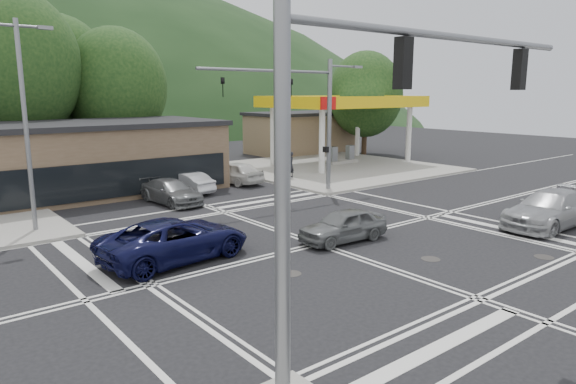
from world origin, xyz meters
TOP-DOWN VIEW (x-y plane):
  - ground at (0.00, 0.00)m, footprint 120.00×120.00m
  - sidewalk_ne at (15.00, 15.00)m, footprint 16.00×16.00m
  - gas_station_canopy at (16.99, 15.99)m, footprint 12.32×8.34m
  - convenience_store at (20.00, 25.00)m, footprint 10.00×6.00m
  - commercial_row at (-8.00, 17.00)m, footprint 24.00×8.00m
  - tree_n_b at (-6.00, 24.00)m, footprint 9.00×9.00m
  - tree_n_c at (1.00, 24.00)m, footprint 7.60×7.60m
  - tree_n_e at (-2.00, 28.00)m, footprint 8.40×8.40m
  - tree_ne at (24.00, 20.00)m, footprint 7.20×7.20m
  - streetlight_nw at (-8.44, 9.00)m, footprint 2.50×0.25m
  - signal_mast_ne at (6.95, 8.20)m, footprint 11.65×0.30m
  - signal_mast_sw at (-6.39, -8.20)m, footprint 9.14×0.28m
  - car_blue_west at (-5.38, 1.77)m, footprint 5.86×3.18m
  - car_grey_center at (1.12, -0.30)m, footprint 4.02×1.84m
  - car_silver_east at (10.16, -4.51)m, footprint 5.72×2.45m
  - car_queue_a at (1.00, 13.00)m, footprint 1.91×4.01m
  - car_queue_b at (5.03, 14.00)m, footprint 2.44×4.63m
  - car_northbound at (-1.13, 10.88)m, footprint 2.25×4.70m
  - pedestrian at (8.92, 12.87)m, footprint 0.76×0.60m

SIDE VIEW (x-z plane):
  - ground at x=0.00m, z-range 0.00..0.00m
  - sidewalk_ne at x=15.00m, z-range 0.00..0.15m
  - car_queue_a at x=1.00m, z-range 0.00..1.27m
  - car_northbound at x=-1.13m, z-range 0.00..1.32m
  - car_grey_center at x=1.12m, z-range 0.00..1.34m
  - car_queue_b at x=5.03m, z-range 0.00..1.50m
  - car_blue_west at x=-5.38m, z-range 0.00..1.56m
  - car_silver_east at x=10.16m, z-range 0.00..1.64m
  - pedestrian at x=8.92m, z-range 0.15..1.98m
  - convenience_store at x=20.00m, z-range 0.00..3.80m
  - commercial_row at x=-8.00m, z-range 0.00..4.00m
  - gas_station_canopy at x=16.99m, z-range 2.17..7.92m
  - streetlight_nw at x=-8.44m, z-range 0.55..9.55m
  - signal_mast_ne at x=6.95m, z-range 1.07..9.07m
  - signal_mast_sw at x=-6.39m, z-range 1.12..9.12m
  - tree_ne at x=24.00m, z-range 0.85..10.84m
  - tree_n_c at x=1.00m, z-range 1.06..11.93m
  - tree_n_e at x=-2.00m, z-range 1.15..13.13m
  - tree_n_b at x=-6.00m, z-range 1.30..14.28m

